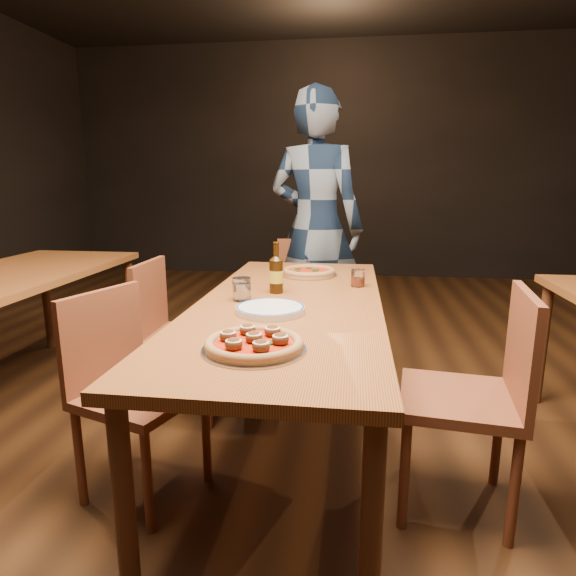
# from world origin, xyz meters

# --- Properties ---
(ground) EXTENTS (9.00, 9.00, 0.00)m
(ground) POSITION_xyz_m (0.00, 0.00, 0.00)
(ground) COLOR black
(room_shell) EXTENTS (9.00, 9.00, 9.00)m
(room_shell) POSITION_xyz_m (0.00, 0.00, 1.86)
(room_shell) COLOR black
(room_shell) RESTS_ON ground
(table_main) EXTENTS (0.80, 2.00, 0.75)m
(table_main) POSITION_xyz_m (0.00, 0.00, 0.68)
(table_main) COLOR brown
(table_main) RESTS_ON ground
(chair_main_nw) EXTENTS (0.52, 0.52, 0.88)m
(chair_main_nw) POSITION_xyz_m (-0.55, -0.36, 0.44)
(chair_main_nw) COLOR brown
(chair_main_nw) RESTS_ON ground
(chair_main_sw) EXTENTS (0.41, 0.41, 0.89)m
(chair_main_sw) POSITION_xyz_m (-0.62, 0.37, 0.44)
(chair_main_sw) COLOR brown
(chair_main_sw) RESTS_ON ground
(chair_main_e) EXTENTS (0.48, 0.48, 0.93)m
(chair_main_e) POSITION_xyz_m (0.69, -0.27, 0.46)
(chair_main_e) COLOR brown
(chair_main_e) RESTS_ON ground
(chair_end) EXTENTS (0.49, 0.49, 0.90)m
(chair_end) POSITION_xyz_m (-0.03, 1.19, 0.45)
(chair_end) COLOR brown
(chair_end) RESTS_ON ground
(pizza_meatball) EXTENTS (0.33, 0.33, 0.06)m
(pizza_meatball) POSITION_xyz_m (-0.03, -0.64, 0.77)
(pizza_meatball) COLOR #B7B7BF
(pizza_meatball) RESTS_ON table_main
(pizza_margherita) EXTENTS (0.31, 0.31, 0.04)m
(pizza_margherita) POSITION_xyz_m (0.03, 0.59, 0.77)
(pizza_margherita) COLOR #B7B7BF
(pizza_margherita) RESTS_ON table_main
(plate_stack) EXTENTS (0.28, 0.28, 0.03)m
(plate_stack) POSITION_xyz_m (-0.05, -0.20, 0.76)
(plate_stack) COLOR white
(plate_stack) RESTS_ON table_main
(beer_bottle) EXTENTS (0.07, 0.07, 0.24)m
(beer_bottle) POSITION_xyz_m (-0.08, 0.15, 0.83)
(beer_bottle) COLOR black
(beer_bottle) RESTS_ON table_main
(water_glass) EXTENTS (0.08, 0.08, 0.10)m
(water_glass) POSITION_xyz_m (-0.21, -0.02, 0.80)
(water_glass) COLOR white
(water_glass) RESTS_ON table_main
(amber_glass) EXTENTS (0.07, 0.07, 0.09)m
(amber_glass) POSITION_xyz_m (0.30, 0.34, 0.79)
(amber_glass) COLOR #923410
(amber_glass) RESTS_ON table_main
(diner) EXTENTS (0.79, 0.63, 1.88)m
(diner) POSITION_xyz_m (0.01, 1.36, 0.94)
(diner) COLOR black
(diner) RESTS_ON ground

